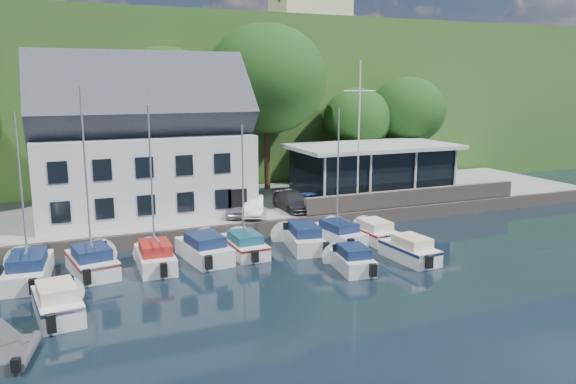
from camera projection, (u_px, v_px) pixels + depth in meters
name	position (u px, v px, depth m)	size (l,w,h in m)	color
ground	(346.00, 292.00, 27.24)	(180.00, 180.00, 0.00)	black
quay	(237.00, 208.00, 42.99)	(60.00, 13.00, 1.00)	#979792
quay_face	(266.00, 228.00, 37.10)	(60.00, 0.30, 1.00)	#71645A
hillside	(144.00, 96.00, 81.86)	(160.00, 75.00, 16.00)	#2C5620
field_patch	(184.00, 44.00, 90.56)	(50.00, 30.00, 0.30)	#5E6F37
farmhouse	(310.00, 9.00, 78.78)	(10.40, 7.00, 8.20)	beige
harbor_building	(143.00, 151.00, 38.51)	(14.40, 8.20, 8.70)	silver
club_pavilion	(372.00, 170.00, 45.30)	(13.20, 7.20, 4.10)	black
seawall	(415.00, 197.00, 41.79)	(18.00, 0.50, 1.20)	#71645A
car_silver	(235.00, 207.00, 38.45)	(1.47, 3.65, 1.24)	silver
car_white	(253.00, 206.00, 38.48)	(1.39, 3.99, 1.31)	white
car_dgrey	(293.00, 201.00, 40.10)	(1.79, 4.40, 1.28)	#2B2B30
car_blue	(311.00, 201.00, 40.47)	(1.39, 3.53, 1.21)	#2F4390
flagpole	(359.00, 136.00, 39.86)	(2.52, 0.20, 10.51)	silver
tree_2	(167.00, 122.00, 44.55)	(8.62, 8.62, 11.78)	#133710
tree_3	(267.00, 108.00, 46.96)	(10.10, 10.10, 13.81)	#133710
tree_4	(357.00, 135.00, 51.11)	(6.26, 6.26, 8.55)	#133710
tree_5	(407.00, 128.00, 52.33)	(6.97, 6.97, 9.53)	#133710
boat_r1_0	(21.00, 192.00, 27.80)	(2.13, 6.90, 9.32)	silver
boat_r1_1	(87.00, 186.00, 28.93)	(2.18, 5.81, 9.45)	silver
boat_r1_2	(152.00, 185.00, 29.86)	(2.00, 5.85, 9.19)	silver
boat_r1_3	(204.00, 246.00, 32.06)	(2.18, 6.25, 1.54)	silver
boat_r1_4	(243.00, 186.00, 32.49)	(1.97, 5.93, 8.20)	silver
boat_r1_5	(303.00, 236.00, 34.34)	(1.96, 6.39, 1.52)	silver
boat_r1_6	(338.00, 176.00, 34.91)	(2.00, 6.20, 8.51)	silver
boat_r1_7	(372.00, 230.00, 36.01)	(1.95, 5.60, 1.37)	silver
boat_r2_0	(57.00, 300.00, 24.18)	(1.89, 5.42, 1.56)	silver
boat_r2_3	(352.00, 257.00, 30.34)	(1.77, 4.89, 1.36)	silver
boat_r2_4	(410.00, 248.00, 31.90)	(1.84, 5.39, 1.46)	silver
dinghy_1	(10.00, 352.00, 20.40)	(1.70, 2.83, 0.66)	#38373C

